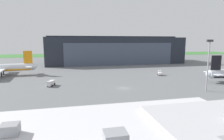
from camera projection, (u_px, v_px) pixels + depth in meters
The scene contains 6 objects.
ground_plane at pixel (124, 88), 69.61m from camera, with size 440.00×440.00×0.00m, color slate.
grass_field_strip at pixel (86, 55), 241.72m from camera, with size 440.00×56.00×0.08m, color #387532.
maintenance_hangar at pixel (114, 50), 153.37m from camera, with size 105.80×40.36×21.67m.
ops_van at pixel (160, 73), 96.13m from camera, with size 3.23×4.45×2.36m.
fuel_bowser at pixel (51, 83), 72.74m from camera, with size 3.02×4.99×2.25m.
apron_light_mast at pixel (208, 61), 63.90m from camera, with size 2.40×0.50×18.09m.
Camera 1 is at (-18.96, -65.17, 17.48)m, focal length 29.62 mm.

